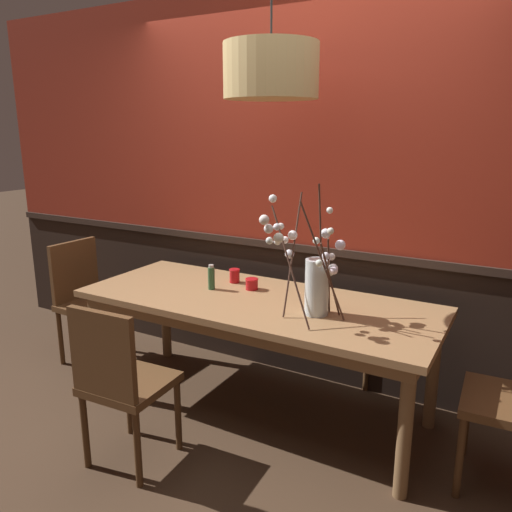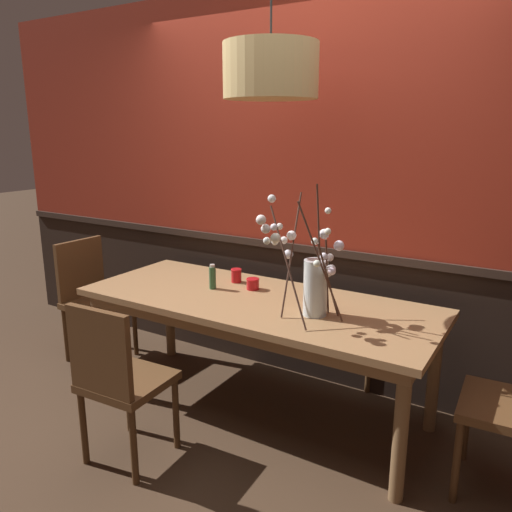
# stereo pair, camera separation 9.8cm
# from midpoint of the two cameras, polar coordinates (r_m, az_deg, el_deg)

# --- Properties ---
(ground_plane) EXTENTS (24.00, 24.00, 0.00)m
(ground_plane) POSITION_cam_midpoint_polar(r_m,az_deg,el_deg) (3.36, 0.87, -16.89)
(ground_plane) COLOR #422D1E
(back_wall) EXTENTS (5.69, 0.14, 2.66)m
(back_wall) POSITION_cam_midpoint_polar(r_m,az_deg,el_deg) (3.48, 6.37, 7.21)
(back_wall) COLOR black
(back_wall) RESTS_ON ground
(dining_table) EXTENTS (2.18, 0.86, 0.74)m
(dining_table) POSITION_cam_midpoint_polar(r_m,az_deg,el_deg) (3.08, 0.92, -6.24)
(dining_table) COLOR #997047
(dining_table) RESTS_ON ground
(chair_far_side_left) EXTENTS (0.47, 0.42, 0.89)m
(chair_far_side_left) POSITION_cam_midpoint_polar(r_m,az_deg,el_deg) (3.98, 3.33, -3.76)
(chair_far_side_left) COLOR brown
(chair_far_side_left) RESTS_ON ground
(chair_near_side_left) EXTENTS (0.43, 0.42, 0.90)m
(chair_near_side_left) POSITION_cam_midpoint_polar(r_m,az_deg,el_deg) (2.74, -14.35, -13.05)
(chair_near_side_left) COLOR brown
(chair_near_side_left) RESTS_ON ground
(chair_far_side_right) EXTENTS (0.48, 0.46, 0.92)m
(chair_far_side_right) POSITION_cam_midpoint_polar(r_m,az_deg,el_deg) (3.71, 12.48, -5.23)
(chair_far_side_right) COLOR brown
(chair_far_side_right) RESTS_ON ground
(chair_head_west_end) EXTENTS (0.43, 0.45, 0.92)m
(chair_head_west_end) POSITION_cam_midpoint_polar(r_m,az_deg,el_deg) (4.05, -17.45, -4.05)
(chair_head_west_end) COLOR brown
(chair_head_west_end) RESTS_ON ground
(vase_with_blossoms) EXTENTS (0.45, 0.44, 0.73)m
(vase_with_blossoms) POSITION_cam_midpoint_polar(r_m,az_deg,el_deg) (2.74, 7.41, -2.60)
(vase_with_blossoms) COLOR silver
(vase_with_blossoms) RESTS_ON dining_table
(candle_holder_nearer_center) EXTENTS (0.07, 0.07, 0.09)m
(candle_holder_nearer_center) POSITION_cam_midpoint_polar(r_m,az_deg,el_deg) (3.36, -1.41, -2.21)
(candle_holder_nearer_center) COLOR red
(candle_holder_nearer_center) RESTS_ON dining_table
(candle_holder_nearer_edge) EXTENTS (0.08, 0.08, 0.07)m
(candle_holder_nearer_edge) POSITION_cam_midpoint_polar(r_m,az_deg,el_deg) (3.21, 0.51, -3.16)
(candle_holder_nearer_edge) COLOR red
(candle_holder_nearer_edge) RESTS_ON dining_table
(condiment_bottle) EXTENTS (0.04, 0.04, 0.16)m
(condiment_bottle) POSITION_cam_midpoint_polar(r_m,az_deg,el_deg) (3.22, -4.07, -2.40)
(condiment_bottle) COLOR #2D5633
(condiment_bottle) RESTS_ON dining_table
(pendant_lamp) EXTENTS (0.51, 0.51, 0.77)m
(pendant_lamp) POSITION_cam_midpoint_polar(r_m,az_deg,el_deg) (2.85, 2.69, 20.15)
(pendant_lamp) COLOR tan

